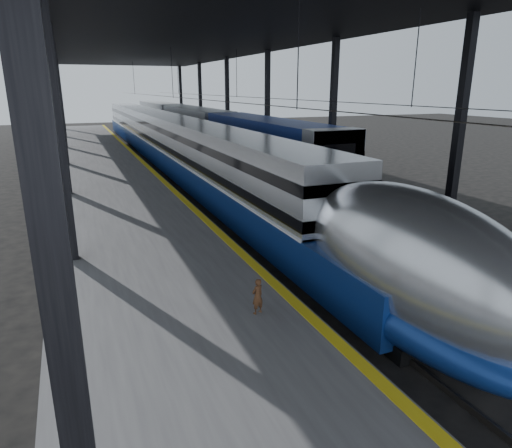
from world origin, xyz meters
TOP-DOWN VIEW (x-y plane):
  - ground at (0.00, 0.00)m, footprint 160.00×160.00m
  - platform at (-3.50, 20.00)m, footprint 6.00×80.00m
  - yellow_strip at (-0.70, 20.00)m, footprint 0.30×80.00m
  - rails at (4.50, 20.00)m, footprint 6.52×80.00m
  - canopy at (1.90, 20.00)m, footprint 18.00×75.00m
  - tgv_train at (2.00, 26.26)m, footprint 2.82×65.20m
  - second_train at (7.00, 37.25)m, footprint 3.03×56.05m
  - child at (-1.78, -0.57)m, footprint 0.38×0.31m

SIDE VIEW (x-z plane):
  - ground at x=0.00m, z-range 0.00..0.00m
  - rails at x=4.50m, z-range 0.00..0.16m
  - platform at x=-3.50m, z-range 0.00..1.00m
  - yellow_strip at x=-0.70m, z-range 1.00..1.01m
  - child at x=-1.78m, z-range 1.00..1.89m
  - tgv_train at x=2.00m, z-range -0.13..3.91m
  - second_train at x=7.00m, z-range 0.03..4.20m
  - canopy at x=1.90m, z-range 4.38..13.85m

